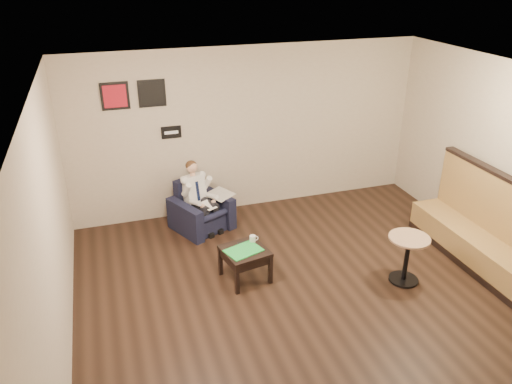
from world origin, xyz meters
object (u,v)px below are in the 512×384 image
object	(u,v)px
armchair	(201,206)
side_table	(245,264)
smartphone	(243,243)
cafe_table	(406,259)
seated_man	(205,200)
banquette	(486,224)
coffee_mug	(253,239)
green_folder	(244,250)

from	to	relation	value
armchair	side_table	xyz separation A→B (m)	(0.26, -1.59, -0.16)
armchair	smartphone	size ratio (longest dim) A/B	5.58
side_table	cafe_table	distance (m)	2.19
seated_man	banquette	distance (m)	4.16
cafe_table	armchair	bearing A→B (deg)	135.15
armchair	seated_man	distance (m)	0.18
coffee_mug	cafe_table	world-z (taller)	cafe_table
smartphone	green_folder	bearing A→B (deg)	-103.96
seated_man	smartphone	bearing A→B (deg)	-104.87
armchair	seated_man	bearing A→B (deg)	-90.00
side_table	armchair	bearing A→B (deg)	99.18
coffee_mug	banquette	distance (m)	3.27
green_folder	cafe_table	xyz separation A→B (m)	(2.09, -0.69, -0.13)
green_folder	coffee_mug	distance (m)	0.26
green_folder	cafe_table	distance (m)	2.20
seated_man	cafe_table	size ratio (longest dim) A/B	1.57
seated_man	green_folder	world-z (taller)	seated_man
seated_man	coffee_mug	bearing A→B (deg)	-99.31
coffee_mug	banquette	size ratio (longest dim) A/B	0.04
seated_man	banquette	xyz separation A→B (m)	(3.53, -2.19, 0.12)
coffee_mug	smartphone	xyz separation A→B (m)	(-0.14, 0.01, -0.04)
seated_man	smartphone	world-z (taller)	seated_man
armchair	green_folder	xyz separation A→B (m)	(0.23, -1.62, 0.08)
coffee_mug	smartphone	world-z (taller)	coffee_mug
smartphone	cafe_table	size ratio (longest dim) A/B	0.21
green_folder	banquette	world-z (taller)	banquette
seated_man	cafe_table	world-z (taller)	seated_man
side_table	green_folder	distance (m)	0.24
armchair	seated_man	xyz separation A→B (m)	(0.04, -0.09, 0.14)
seated_man	side_table	distance (m)	1.55
armchair	smartphone	distance (m)	1.45
side_table	green_folder	bearing A→B (deg)	-135.28
seated_man	side_table	world-z (taller)	seated_man
armchair	green_folder	distance (m)	1.64
banquette	seated_man	bearing A→B (deg)	148.22
seated_man	side_table	xyz separation A→B (m)	(0.21, -1.50, -0.30)
side_table	coffee_mug	bearing A→B (deg)	44.72
smartphone	coffee_mug	bearing A→B (deg)	-7.10
armchair	green_folder	size ratio (longest dim) A/B	1.74
armchair	banquette	distance (m)	4.25
side_table	smartphone	world-z (taller)	smartphone
armchair	cafe_table	xyz separation A→B (m)	(2.32, -2.31, -0.05)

